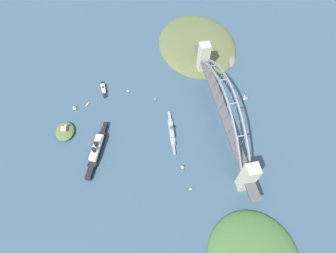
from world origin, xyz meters
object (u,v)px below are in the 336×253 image
object	(u,v)px
harbor_arch_bridge	(223,109)
small_boat_1	(155,100)
ocean_liner	(97,149)
small_boat_2	(183,167)
small_boat_5	(128,91)
small_boat_3	(74,107)
naval_cruiser	(172,132)
seaplane_taxiing_near_bridge	(245,98)
small_boat_4	(88,104)
harbor_ferry_steamer	(104,89)
small_boat_0	(191,189)
fort_island_mid_harbor	(65,131)

from	to	relation	value
harbor_arch_bridge	small_boat_1	xyz separation A→B (m)	(57.95, 89.10, -29.66)
ocean_liner	small_boat_2	size ratio (longest dim) A/B	10.66
small_boat_2	small_boat_5	size ratio (longest dim) A/B	0.73
harbor_arch_bridge	small_boat_3	size ratio (longest dim) A/B	26.54
small_boat_5	harbor_arch_bridge	bearing A→B (deg)	-122.62
naval_cruiser	small_boat_2	distance (m)	57.41
seaplane_taxiing_near_bridge	small_boat_3	size ratio (longest dim) A/B	1.00
small_boat_4	small_boat_3	bearing A→B (deg)	103.94
harbor_arch_bridge	harbor_ferry_steamer	size ratio (longest dim) A/B	8.11
harbor_ferry_steamer	small_boat_1	size ratio (longest dim) A/B	4.14
small_boat_2	small_boat_0	bearing A→B (deg)	-172.89
ocean_liner	small_boat_0	world-z (taller)	ocean_liner
fort_island_mid_harbor	small_boat_2	size ratio (longest dim) A/B	4.12
harbor_ferry_steamer	small_boat_4	distance (m)	36.53
harbor_arch_bridge	small_boat_5	distance (m)	157.02
small_boat_0	small_boat_3	xyz separation A→B (m)	(161.45, 146.59, 4.01)
small_boat_1	small_boat_3	xyz separation A→B (m)	(7.09, 125.81, 3.83)
small_boat_1	small_boat_2	world-z (taller)	small_boat_2
naval_cruiser	small_boat_0	bearing A→B (deg)	-175.38
harbor_ferry_steamer	small_boat_2	distance (m)	184.83
ocean_liner	naval_cruiser	bearing A→B (deg)	-85.38
harbor_ferry_steamer	seaplane_taxiing_near_bridge	xyz separation A→B (m)	(-62.22, -219.76, -0.64)
naval_cruiser	small_boat_1	distance (m)	66.18
small_boat_2	seaplane_taxiing_near_bridge	bearing A→B (deg)	-52.31
harbor_ferry_steamer	seaplane_taxiing_near_bridge	distance (m)	228.40
small_boat_1	small_boat_5	xyz separation A→B (m)	(25.18, 40.77, -0.03)
harbor_arch_bridge	ocean_liner	bearing A→B (deg)	94.84
naval_cruiser	small_boat_1	world-z (taller)	naval_cruiser
ocean_liner	small_boat_1	size ratio (longest dim) A/B	10.72
seaplane_taxiing_near_bridge	naval_cruiser	bearing A→B (deg)	106.89
fort_island_mid_harbor	small_boat_3	bearing A→B (deg)	-19.51
seaplane_taxiing_near_bridge	small_boat_0	bearing A→B (deg)	136.86
small_boat_4	small_boat_5	xyz separation A→B (m)	(13.18, -65.27, -0.04)
fort_island_mid_harbor	small_boat_1	size ratio (longest dim) A/B	4.15
naval_cruiser	small_boat_5	size ratio (longest dim) A/B	6.54
naval_cruiser	small_boat_3	world-z (taller)	naval_cruiser
ocean_liner	small_boat_3	distance (m)	86.19
harbor_arch_bridge	small_boat_4	bearing A→B (deg)	70.28
small_boat_1	small_boat_3	bearing A→B (deg)	86.77
seaplane_taxiing_near_bridge	small_boat_1	distance (m)	143.42
naval_cruiser	small_boat_1	xyz separation A→B (m)	(64.75, 13.54, -2.02)
fort_island_mid_harbor	small_boat_2	bearing A→B (deg)	-119.44
seaplane_taxiing_near_bridge	small_boat_0	distance (m)	175.86
naval_cruiser	harbor_arch_bridge	bearing A→B (deg)	-84.85
small_boat_3	fort_island_mid_harbor	bearing A→B (deg)	160.49
small_boat_5	small_boat_2	bearing A→B (deg)	-158.66
ocean_liner	fort_island_mid_harbor	xyz separation A→B (m)	(40.08, 44.75, -1.91)
ocean_liner	small_boat_4	bearing A→B (deg)	7.07
naval_cruiser	small_boat_3	distance (m)	156.79
small_boat_1	small_boat_4	bearing A→B (deg)	83.55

